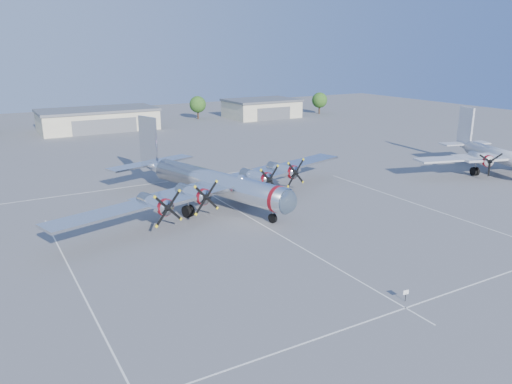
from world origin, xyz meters
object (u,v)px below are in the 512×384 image
tree_far_east (320,100)px  twin_engine_east (494,172)px  tree_east (198,104)px  main_bomber_b29 (211,204)px  hangar_east (262,108)px  hangar_center (98,119)px  info_placard (406,293)px

tree_far_east → twin_engine_east: (-20.94, -76.61, -4.22)m
tree_east → tree_far_east: size_ratio=1.00×
tree_east → main_bomber_b29: size_ratio=0.14×
tree_far_east → hangar_east: bearing=174.4°
hangar_center → info_placard: hangar_center is taller
twin_engine_east → hangar_east: bearing=105.5°
tree_east → hangar_east: bearing=-18.5°
hangar_center → main_bomber_b29: bearing=-91.4°
info_placard → twin_engine_east: bearing=37.0°
main_bomber_b29 → twin_engine_east: (48.80, -7.74, 0.00)m
hangar_east → info_placard: bearing=-114.6°
hangar_east → main_bomber_b29: bearing=-125.1°
hangar_center → tree_east: tree_east is taller
hangar_east → main_bomber_b29: size_ratio=0.44×
twin_engine_east → info_placard: twin_engine_east is taller
main_bomber_b29 → info_placard: bearing=-102.1°
hangar_east → twin_engine_east: bearing=-90.7°
tree_far_east → main_bomber_b29: bearing=-135.4°
hangar_center → twin_engine_east: (47.06, -78.58, -2.71)m
main_bomber_b29 → tree_far_east: bearing=28.0°
hangar_center → tree_far_east: 68.05m
hangar_center → twin_engine_east: bearing=-59.1°
tree_far_east → main_bomber_b29: size_ratio=0.14×
hangar_east → tree_far_east: tree_far_east is taller
tree_east → info_placard: tree_east is taller
main_bomber_b29 → twin_engine_east: bearing=-25.6°
hangar_center → tree_east: size_ratio=4.31×
tree_far_east → twin_engine_east: tree_far_east is taller
hangar_center → twin_engine_east: size_ratio=0.92×
hangar_east → tree_far_east: size_ratio=3.10×
tree_far_east → info_placard: tree_far_east is taller
twin_engine_east → info_placard: (-46.25, -24.56, 0.71)m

